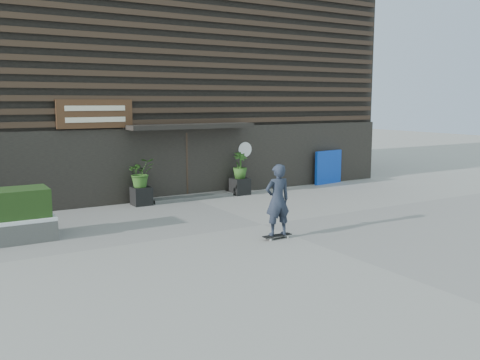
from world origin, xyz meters
TOP-DOWN VIEW (x-y plane):
  - ground at (0.00, 0.00)m, footprint 80.00×80.00m
  - entrance_step at (0.00, 4.60)m, footprint 3.00×0.80m
  - planter_pot_left at (-1.90, 4.40)m, footprint 0.60×0.60m
  - bamboo_left at (-1.90, 4.40)m, footprint 0.86×0.75m
  - planter_pot_right at (1.90, 4.40)m, footprint 0.60×0.60m
  - bamboo_right at (1.90, 4.40)m, footprint 0.54×0.54m
  - blue_tarp at (6.36, 4.70)m, footprint 1.47×0.31m
  - building at (-0.00, 9.96)m, footprint 18.00×11.00m
  - skateboarder at (-0.51, -1.41)m, footprint 0.78×0.51m

SIDE VIEW (x-z plane):
  - ground at x=0.00m, z-range 0.00..0.00m
  - entrance_step at x=0.00m, z-range 0.00..0.12m
  - planter_pot_left at x=-1.90m, z-range 0.00..0.60m
  - planter_pot_right at x=1.90m, z-range 0.00..0.60m
  - blue_tarp at x=6.36m, z-range 0.00..1.37m
  - skateboarder at x=-0.51m, z-range 0.04..1.92m
  - bamboo_left at x=-1.90m, z-range 0.60..1.56m
  - bamboo_right at x=1.90m, z-range 0.60..1.56m
  - building at x=0.00m, z-range -0.01..7.99m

